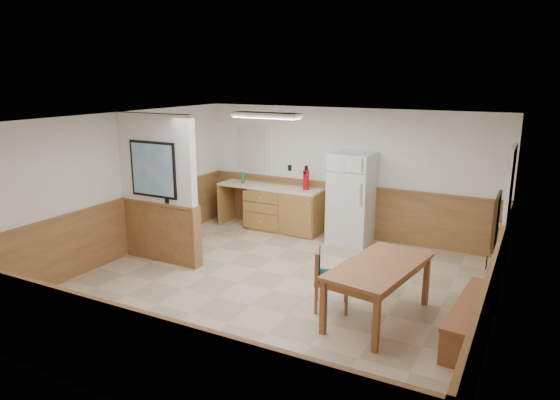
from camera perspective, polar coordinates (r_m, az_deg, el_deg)
The scene contains 20 objects.
ground at distance 7.52m, azimuth -1.00°, elevation -10.20°, with size 6.00×6.00×0.00m, color #CBB192.
ceiling at distance 6.88m, azimuth -1.09°, elevation 9.15°, with size 6.00×6.00×0.02m, color silver.
back_wall at distance 9.77m, azimuth 7.47°, elevation 3.08°, with size 6.00×0.02×2.50m, color white.
right_wall at distance 6.29m, azimuth 23.74°, elevation -4.18°, with size 0.02×6.00×2.50m, color white.
left_wall at distance 8.90m, azimuth -18.23°, elevation 1.42°, with size 0.02×6.00×2.50m, color white.
wainscot_back at distance 9.92m, azimuth 7.29°, elevation -1.19°, with size 6.00×0.04×1.00m, color olive.
wainscot_right at distance 6.55m, azimuth 22.91°, elevation -10.41°, with size 0.04×6.00×1.00m, color olive.
wainscot_left at distance 9.07m, azimuth -17.78°, elevation -3.22°, with size 0.04×6.00×1.00m, color olive.
partition_wall at distance 8.53m, azimuth -13.76°, elevation 1.08°, with size 1.50×0.20×2.50m.
kitchen_counter at distance 10.14m, azimuth 0.29°, elevation -0.97°, with size 2.20×0.61×1.00m.
exterior_door at distance 8.17m, azimuth 24.43°, elevation -1.67°, with size 0.07×1.02×2.15m.
kitchen_window at distance 10.60m, azimuth -3.26°, elevation 5.68°, with size 0.80×0.04×1.00m.
wall_painting at distance 5.92m, azimuth 23.46°, elevation -2.20°, with size 0.04×0.50×0.60m.
fluorescent_fixture at distance 8.41m, azimuth -1.60°, elevation 9.66°, with size 1.20×0.30×0.09m.
refrigerator at distance 9.42m, azimuth 8.15°, elevation 0.21°, with size 0.76×0.72×1.71m.
dining_table at distance 6.56m, azimuth 11.24°, elevation -8.00°, with size 1.07×1.76×0.75m.
dining_bench at distance 6.54m, azimuth 21.11°, elevation -11.75°, with size 0.50×1.70×0.45m.
dining_chair at distance 6.81m, azimuth 5.17°, elevation -8.39°, with size 0.75×0.64×0.85m.
fire_extinguisher at distance 9.80m, azimuth 3.00°, elevation 2.39°, with size 0.14×0.14×0.48m.
soap_bottle at distance 10.42m, azimuth -4.26°, elevation 2.55°, with size 0.08×0.08×0.24m, color #188633.
Camera 1 is at (3.31, -6.01, 3.09)m, focal length 32.00 mm.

